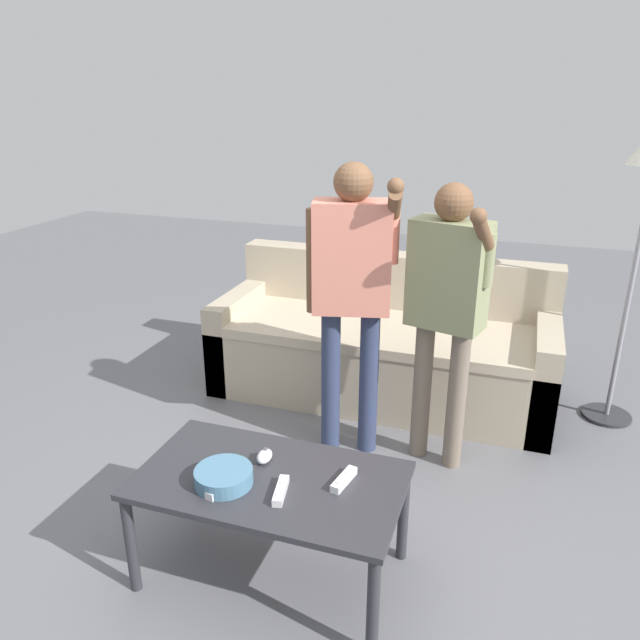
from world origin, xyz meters
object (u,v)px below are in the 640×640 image
at_px(couch, 383,347).
at_px(player_center, 352,279).
at_px(snack_bowl, 224,477).
at_px(game_remote_nunchuk, 265,456).
at_px(coffee_table, 270,490).
at_px(game_remote_wand_spare, 222,486).
at_px(game_remote_wand_far, 281,491).
at_px(player_right, 447,296).
at_px(game_remote_wand_near, 344,480).

bearing_deg(couch, player_center, -90.99).
height_order(snack_bowl, game_remote_nunchuk, snack_bowl).
bearing_deg(coffee_table, game_remote_wand_spare, -137.97).
relative_size(couch, snack_bowl, 9.46).
relative_size(coffee_table, game_remote_wand_far, 6.32).
distance_m(snack_bowl, player_center, 1.19).
xyz_separation_m(couch, game_remote_wand_spare, (-0.18, -1.84, 0.17)).
relative_size(snack_bowl, player_right, 0.15).
bearing_deg(coffee_table, game_remote_wand_far, -45.68).
height_order(snack_bowl, game_remote_wand_near, snack_bowl).
bearing_deg(game_remote_wand_spare, game_remote_wand_far, 11.21).
relative_size(player_center, game_remote_wand_near, 9.65).
relative_size(couch, game_remote_wand_far, 12.87).
relative_size(couch, game_remote_wand_spare, 12.91).
bearing_deg(player_right, coffee_table, -115.74).
distance_m(couch, player_center, 0.99).
distance_m(couch, game_remote_nunchuk, 1.64).
bearing_deg(game_remote_wand_near, game_remote_wand_spare, -156.32).
height_order(coffee_table, player_center, player_center).
relative_size(game_remote_nunchuk, game_remote_wand_far, 0.55).
relative_size(player_center, game_remote_wand_spare, 9.50).
distance_m(game_remote_nunchuk, game_remote_wand_spare, 0.23).
bearing_deg(player_center, game_remote_wand_spare, -98.74).
bearing_deg(game_remote_nunchuk, player_center, 83.95).
bearing_deg(game_remote_wand_near, couch, 97.95).
bearing_deg(couch, game_remote_wand_spare, -95.68).
relative_size(coffee_table, game_remote_wand_near, 6.43).
height_order(game_remote_wand_near, game_remote_wand_spare, same).
xyz_separation_m(player_center, game_remote_wand_far, (0.05, -1.07, -0.49)).
bearing_deg(game_remote_wand_spare, game_remote_wand_near, 23.68).
xyz_separation_m(coffee_table, game_remote_wand_spare, (-0.14, -0.12, 0.07)).
bearing_deg(player_center, game_remote_nunchuk, -96.05).
bearing_deg(couch, game_remote_nunchuk, -93.78).
height_order(couch, game_remote_wand_far, couch).
distance_m(couch, player_right, 1.03).
height_order(couch, player_right, player_right).
bearing_deg(game_remote_wand_far, snack_bowl, -178.03).
distance_m(snack_bowl, game_remote_wand_near, 0.45).
relative_size(player_right, game_remote_wand_spare, 9.01).
xyz_separation_m(game_remote_nunchuk, player_right, (0.56, 0.93, 0.43)).
height_order(snack_bowl, player_center, player_center).
distance_m(coffee_table, game_remote_wand_near, 0.29).
distance_m(game_remote_wand_near, game_remote_wand_spare, 0.45).
relative_size(player_right, game_remote_wand_far, 8.99).
distance_m(coffee_table, game_remote_wand_spare, 0.20).
xyz_separation_m(game_remote_nunchuk, game_remote_wand_near, (0.34, -0.03, -0.01)).
bearing_deg(game_remote_nunchuk, game_remote_wand_far, -50.97).
xyz_separation_m(game_remote_nunchuk, player_center, (0.09, 0.89, 0.48)).
relative_size(couch, player_right, 1.43).
bearing_deg(game_remote_wand_far, game_remote_wand_near, 34.96).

